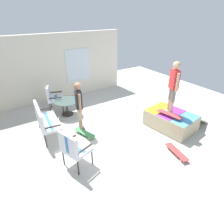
{
  "coord_description": "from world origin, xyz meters",
  "views": [
    {
      "loc": [
        -4.17,
        2.92,
        3.5
      ],
      "look_at": [
        0.23,
        0.07,
        0.7
      ],
      "focal_mm": 30.79,
      "sensor_mm": 36.0,
      "label": 1
    }
  ],
  "objects": [
    {
      "name": "patio_chair_by_wall",
      "position": [
        -0.62,
        1.72,
        0.61
      ],
      "size": [
        0.76,
        0.72,
        1.02
      ],
      "color": "#2D2823",
      "rests_on": "ground_plane"
    },
    {
      "name": "ground_plane",
      "position": [
        0.0,
        0.0,
        -0.05
      ],
      "size": [
        12.0,
        12.0,
        0.1
      ],
      "primitive_type": "cube",
      "color": "beige"
    },
    {
      "name": "skate_ramp",
      "position": [
        -0.63,
        -1.72,
        0.27
      ],
      "size": [
        1.73,
        1.95,
        0.55
      ],
      "color": "tan",
      "rests_on": "ground_plane"
    },
    {
      "name": "patio_table",
      "position": [
        2.09,
        0.86,
        0.4
      ],
      "size": [
        0.9,
        0.9,
        0.57
      ],
      "color": "#2D2823",
      "rests_on": "ground_plane"
    },
    {
      "name": "skateboard_on_ramp",
      "position": [
        -0.75,
        -1.42,
        0.63
      ],
      "size": [
        0.82,
        0.35,
        0.1
      ],
      "color": "#B23838",
      "rests_on": "skate_ramp"
    },
    {
      "name": "skateboard_by_bench",
      "position": [
        0.5,
        0.91,
        0.08
      ],
      "size": [
        0.82,
        0.43,
        0.1
      ],
      "color": "#3F8C4C",
      "rests_on": "ground_plane"
    },
    {
      "name": "patio_bench",
      "position": [
        1.11,
        1.93,
        0.62
      ],
      "size": [
        1.29,
        0.66,
        1.02
      ],
      "color": "#2D2823",
      "rests_on": "ground_plane"
    },
    {
      "name": "skateboard_spare",
      "position": [
        -1.69,
        -0.78,
        0.08
      ],
      "size": [
        0.82,
        0.35,
        0.1
      ],
      "color": "#B23838",
      "rests_on": "ground_plane"
    },
    {
      "name": "house_facade",
      "position": [
        3.8,
        0.49,
        1.35
      ],
      "size": [
        0.23,
        6.0,
        2.71
      ],
      "color": "silver",
      "rests_on": "ground_plane"
    },
    {
      "name": "patio_chair_near_house",
      "position": [
        2.7,
        1.17,
        0.61
      ],
      "size": [
        0.77,
        0.73,
        1.02
      ],
      "color": "#2D2823",
      "rests_on": "ground_plane"
    },
    {
      "name": "person_skater",
      "position": [
        -0.59,
        -1.62,
        1.51
      ],
      "size": [
        0.44,
        0.33,
        1.66
      ],
      "color": "silver",
      "rests_on": "skate_ramp"
    },
    {
      "name": "person_watching",
      "position": [
        0.83,
        0.88,
        0.95
      ],
      "size": [
        0.47,
        0.3,
        1.63
      ],
      "color": "navy",
      "rests_on": "ground_plane"
    }
  ]
}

